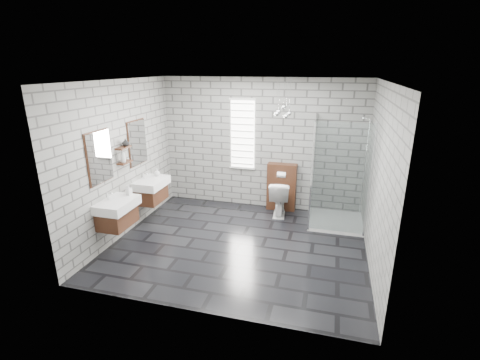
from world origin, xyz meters
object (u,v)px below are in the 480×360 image
at_px(vanity_left, 115,205).
at_px(shower_enclosure, 332,200).
at_px(cistern_panel, 282,187).
at_px(toilet, 279,198).
at_px(vanity_right, 150,184).

height_order(vanity_left, shower_enclosure, shower_enclosure).
distance_m(vanity_left, cistern_panel, 3.33).
relative_size(vanity_left, toilet, 2.19).
bearing_deg(vanity_right, shower_enclosure, 11.38).
xyz_separation_m(vanity_right, cistern_panel, (2.37, 1.20, -0.26)).
distance_m(cistern_panel, toilet, 0.30).
relative_size(vanity_right, shower_enclosure, 0.77).
bearing_deg(vanity_left, vanity_right, 90.00).
distance_m(vanity_right, shower_enclosure, 3.49).
relative_size(vanity_left, shower_enclosure, 0.77).
bearing_deg(vanity_right, vanity_left, -90.00).
bearing_deg(cistern_panel, vanity_right, -153.12).
bearing_deg(cistern_panel, toilet, -90.00).
height_order(cistern_panel, shower_enclosure, shower_enclosure).
height_order(vanity_left, toilet, vanity_left).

